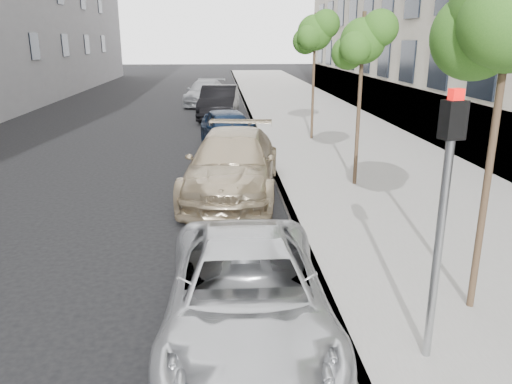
{
  "coord_description": "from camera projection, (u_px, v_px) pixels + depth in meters",
  "views": [
    {
      "loc": [
        -0.41,
        -4.77,
        3.88
      ],
      "look_at": [
        0.15,
        2.98,
        1.5
      ],
      "focal_mm": 35.0,
      "sensor_mm": 36.0,
      "label": 1
    }
  ],
  "objects": [
    {
      "name": "sidewalk",
      "position": [
        301.0,
        108.0,
        28.88
      ],
      "size": [
        6.4,
        72.0,
        0.14
      ],
      "primitive_type": "cube",
      "color": "gray",
      "rests_on": "ground"
    },
    {
      "name": "curb",
      "position": [
        247.0,
        109.0,
        28.66
      ],
      "size": [
        0.15,
        72.0,
        0.14
      ],
      "primitive_type": "cube",
      "color": "#9E9B93",
      "rests_on": "ground"
    },
    {
      "name": "tree_mid",
      "position": [
        364.0,
        41.0,
        12.45
      ],
      "size": [
        1.53,
        1.33,
        4.46
      ],
      "color": "#38281C",
      "rests_on": "sidewalk"
    },
    {
      "name": "tree_far",
      "position": [
        316.0,
        33.0,
        18.56
      ],
      "size": [
        1.67,
        1.47,
        4.81
      ],
      "color": "#38281C",
      "rests_on": "sidewalk"
    },
    {
      "name": "signal_pole",
      "position": [
        444.0,
        199.0,
        5.59
      ],
      "size": [
        0.27,
        0.23,
        3.25
      ],
      "rotation": [
        0.0,
        0.0,
        0.23
      ],
      "color": "#939699",
      "rests_on": "sidewalk"
    },
    {
      "name": "minivan",
      "position": [
        247.0,
        293.0,
        6.64
      ],
      "size": [
        2.2,
        4.67,
        1.29
      ],
      "primitive_type": "imported",
      "rotation": [
        0.0,
        0.0,
        -0.01
      ],
      "color": "silver",
      "rests_on": "ground"
    },
    {
      "name": "suv",
      "position": [
        233.0,
        164.0,
        12.88
      ],
      "size": [
        2.93,
        5.78,
        1.61
      ],
      "primitive_type": "imported",
      "rotation": [
        0.0,
        0.0,
        -0.13
      ],
      "color": "tan",
      "rests_on": "ground"
    },
    {
      "name": "sedan_blue",
      "position": [
        228.0,
        130.0,
        18.17
      ],
      "size": [
        2.38,
        4.52,
        1.47
      ],
      "primitive_type": "imported",
      "rotation": [
        0.0,
        0.0,
        0.16
      ],
      "color": "#0F1C33",
      "rests_on": "ground"
    },
    {
      "name": "sedan_black",
      "position": [
        219.0,
        102.0,
        25.29
      ],
      "size": [
        2.21,
        5.15,
        1.65
      ],
      "primitive_type": "imported",
      "rotation": [
        0.0,
        0.0,
        -0.09
      ],
      "color": "black",
      "rests_on": "ground"
    },
    {
      "name": "sedan_rear",
      "position": [
        206.0,
        93.0,
        30.66
      ],
      "size": [
        2.81,
        5.39,
        1.49
      ],
      "primitive_type": "imported",
      "rotation": [
        0.0,
        0.0,
        -0.15
      ],
      "color": "gray",
      "rests_on": "ground"
    }
  ]
}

